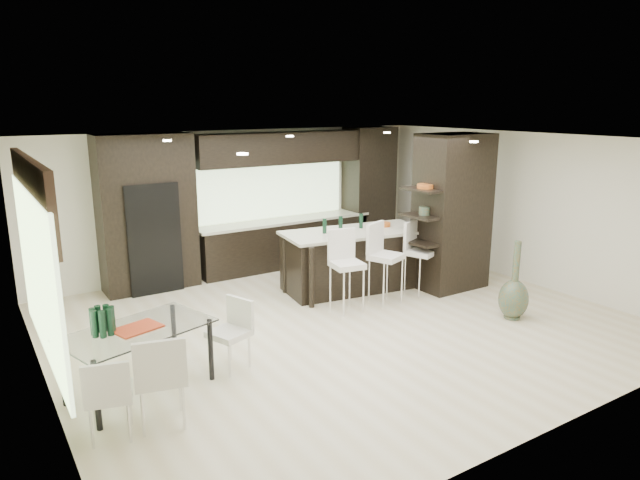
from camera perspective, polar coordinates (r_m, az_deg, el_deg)
ground at (r=8.63m, az=2.17°, el=-8.24°), size 8.00×8.00×0.00m
back_wall at (r=11.21m, az=-8.03°, el=3.95°), size 8.00×0.02×2.70m
left_wall at (r=6.85m, az=-26.46°, el=-3.64°), size 0.02×7.00×2.70m
right_wall at (r=10.97m, az=19.71°, el=3.06°), size 0.02×7.00×2.70m
ceiling at (r=8.02m, az=2.35°, el=9.95°), size 8.00×7.00×0.02m
window_left at (r=7.04m, az=-26.33°, el=-3.17°), size 0.04×3.20×1.90m
window_back at (r=11.41m, az=-5.23°, el=5.20°), size 3.40×0.04×1.20m
stone_accent at (r=6.86m, az=-26.87°, el=4.08°), size 0.08×3.00×0.80m
ceiling_spots at (r=8.23m, az=1.33°, el=9.91°), size 4.00×3.00×0.02m
back_cabinetry at (r=11.14m, az=-4.98°, el=3.96°), size 6.80×0.68×2.70m
refrigerator at (r=10.30m, az=-16.69°, el=0.36°), size 0.90×0.68×1.90m
partition_column at (r=10.18m, az=13.06°, el=2.74°), size 1.20×0.80×2.70m
kitchen_island at (r=10.03m, az=3.43°, el=-1.95°), size 2.64×1.42×1.05m
stool_left at (r=8.92m, az=2.70°, el=-3.94°), size 0.53×0.53×1.04m
stool_mid at (r=9.36m, az=6.58°, el=-3.10°), size 0.61×0.61×1.06m
stool_right at (r=9.86m, az=10.02°, el=-2.50°), size 0.58×0.58×1.01m
bench at (r=10.20m, az=4.44°, el=-3.34°), size 1.33×0.76×0.48m
floor_vase at (r=9.08m, az=18.92°, el=-3.81°), size 0.55×0.55×1.21m
dining_table at (r=6.86m, az=-17.57°, el=-11.44°), size 1.77×1.30×0.76m
chair_near at (r=6.15m, az=-15.64°, el=-13.49°), size 0.61×0.61×0.93m
chair_far at (r=6.11m, az=-20.27°, el=-14.73°), size 0.53×0.53×0.80m
chair_end at (r=7.17m, az=-9.07°, el=-9.66°), size 0.56×0.56×0.80m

